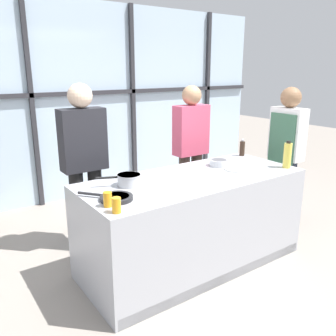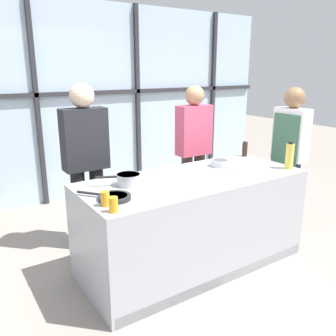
{
  "view_description": "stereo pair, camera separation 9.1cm",
  "coord_description": "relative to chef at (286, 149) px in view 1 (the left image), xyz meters",
  "views": [
    {
      "loc": [
        -2.02,
        -2.47,
        1.89
      ],
      "look_at": [
        -0.22,
        0.1,
        1.0
      ],
      "focal_mm": 38.0,
      "sensor_mm": 36.0,
      "label": 1
    },
    {
      "loc": [
        -1.95,
        -2.52,
        1.89
      ],
      "look_at": [
        -0.22,
        0.1,
        1.0
      ],
      "focal_mm": 38.0,
      "sensor_mm": 36.0,
      "label": 2
    }
  ],
  "objects": [
    {
      "name": "ground_plane",
      "position": [
        -1.48,
        -0.09,
        -0.97
      ],
      "size": [
        18.0,
        18.0,
        0.0
      ],
      "primitive_type": "plane",
      "color": "gray"
    },
    {
      "name": "back_window_wall",
      "position": [
        -1.48,
        2.42,
        0.44
      ],
      "size": [
        6.4,
        0.1,
        2.8
      ],
      "color": "silver",
      "rests_on": "ground_plane"
    },
    {
      "name": "demo_island",
      "position": [
        -1.48,
        -0.09,
        -0.52
      ],
      "size": [
        2.16,
        0.9,
        0.9
      ],
      "color": "#A8AAB2",
      "rests_on": "ground_plane"
    },
    {
      "name": "chef",
      "position": [
        0.0,
        0.0,
        0.0
      ],
      "size": [
        0.24,
        0.41,
        1.68
      ],
      "rotation": [
        0.0,
        0.0,
        1.57
      ],
      "color": "#232838",
      "rests_on": "ground_plane"
    },
    {
      "name": "spectator_far_left",
      "position": [
        -2.18,
        0.83,
        0.03
      ],
      "size": [
        0.46,
        0.24,
        1.75
      ],
      "rotation": [
        0.0,
        0.0,
        3.14
      ],
      "color": "black",
      "rests_on": "ground_plane"
    },
    {
      "name": "spectator_center_left",
      "position": [
        -0.78,
        0.83,
        -0.0
      ],
      "size": [
        0.44,
        0.24,
        1.69
      ],
      "rotation": [
        0.0,
        0.0,
        3.14
      ],
      "color": "#47382D",
      "rests_on": "ground_plane"
    },
    {
      "name": "frying_pan",
      "position": [
        -2.35,
        -0.21,
        -0.05
      ],
      "size": [
        0.34,
        0.4,
        0.04
      ],
      "color": "#232326",
      "rests_on": "demo_island"
    },
    {
      "name": "saucepan",
      "position": [
        -2.1,
        0.03,
        -0.01
      ],
      "size": [
        0.37,
        0.23,
        0.1
      ],
      "color": "silver",
      "rests_on": "demo_island"
    },
    {
      "name": "white_plate",
      "position": [
        -0.97,
        -0.15,
        -0.06
      ],
      "size": [
        0.24,
        0.24,
        0.01
      ],
      "primitive_type": "cylinder",
      "color": "white",
      "rests_on": "demo_island"
    },
    {
      "name": "mixing_bowl",
      "position": [
        -1.01,
        0.06,
        -0.03
      ],
      "size": [
        0.2,
        0.2,
        0.07
      ],
      "color": "silver",
      "rests_on": "demo_island"
    },
    {
      "name": "oil_bottle",
      "position": [
        -0.49,
        -0.39,
        0.07
      ],
      "size": [
        0.08,
        0.08,
        0.28
      ],
      "color": "#E0CC4C",
      "rests_on": "demo_island"
    },
    {
      "name": "pepper_grinder",
      "position": [
        -0.48,
        0.24,
        0.03
      ],
      "size": [
        0.06,
        0.06,
        0.2
      ],
      "color": "#332319",
      "rests_on": "demo_island"
    },
    {
      "name": "juice_glass_near",
      "position": [
        -2.46,
        -0.45,
        -0.01
      ],
      "size": [
        0.06,
        0.06,
        0.11
      ],
      "primitive_type": "cylinder",
      "color": "orange",
      "rests_on": "demo_island"
    },
    {
      "name": "juice_glass_far",
      "position": [
        -2.46,
        -0.31,
        -0.01
      ],
      "size": [
        0.06,
        0.06,
        0.11
      ],
      "primitive_type": "cylinder",
      "color": "orange",
      "rests_on": "demo_island"
    }
  ]
}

